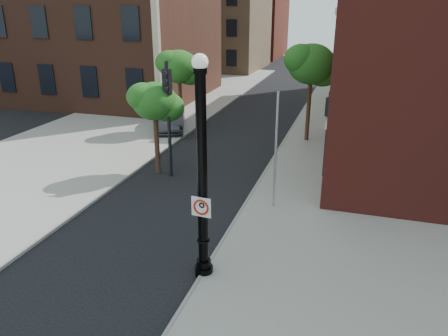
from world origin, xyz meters
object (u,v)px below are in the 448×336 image
(parked_car, at_px, (170,116))
(traffic_signal_left, at_px, (168,101))
(lamppost, at_px, (202,183))
(traffic_signal_right, at_px, (328,121))
(no_parking_sign, at_px, (201,207))

(parked_car, xyz_separation_m, traffic_signal_left, (3.42, -7.72, 2.81))
(lamppost, distance_m, parked_car, 16.92)
(parked_car, relative_size, traffic_signal_left, 0.93)
(lamppost, bearing_deg, parked_car, 117.18)
(parked_car, xyz_separation_m, traffic_signal_right, (10.40, -5.85, 1.94))
(traffic_signal_left, bearing_deg, parked_car, 116.80)
(lamppost, distance_m, traffic_signal_left, 8.37)
(traffic_signal_left, xyz_separation_m, traffic_signal_right, (6.98, 1.87, -0.87))
(parked_car, bearing_deg, no_parking_sign, -84.41)
(lamppost, relative_size, traffic_signal_left, 1.22)
(no_parking_sign, height_order, parked_car, no_parking_sign)
(parked_car, height_order, traffic_signal_right, traffic_signal_right)
(lamppost, distance_m, traffic_signal_right, 9.48)
(traffic_signal_left, bearing_deg, traffic_signal_right, 17.93)
(no_parking_sign, relative_size, parked_car, 0.12)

